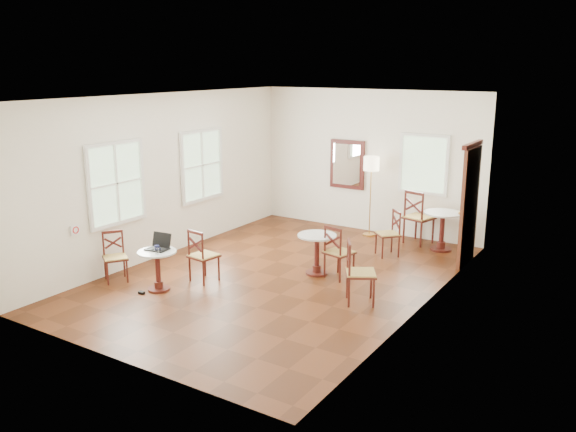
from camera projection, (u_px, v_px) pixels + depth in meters
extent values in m
plane|color=#50230D|center=(279.00, 277.00, 10.13)|extent=(7.00, 7.00, 0.00)
cube|color=white|center=(369.00, 162.00, 12.62)|extent=(5.00, 0.02, 3.00)
cube|color=white|center=(111.00, 243.00, 6.90)|extent=(5.00, 0.02, 3.00)
cube|color=white|center=(165.00, 175.00, 11.06)|extent=(0.02, 7.00, 3.00)
cube|color=white|center=(426.00, 210.00, 8.46)|extent=(0.02, 7.00, 3.00)
cube|color=white|center=(278.00, 97.00, 9.39)|extent=(5.00, 7.00, 0.02)
cube|color=#572A19|center=(469.00, 207.00, 10.55)|extent=(0.06, 0.90, 2.10)
cube|color=#4A1912|center=(473.00, 145.00, 10.29)|extent=(0.08, 1.02, 0.08)
sphere|color=#BF8C3F|center=(460.00, 213.00, 10.33)|extent=(0.07, 0.07, 0.07)
cube|color=#4A1713|center=(347.00, 164.00, 12.87)|extent=(0.80, 0.05, 1.05)
cube|color=white|center=(346.00, 165.00, 12.85)|extent=(0.64, 0.02, 0.88)
cube|color=white|center=(75.00, 230.00, 9.46)|extent=(0.02, 0.16, 0.16)
torus|color=red|center=(76.00, 230.00, 9.46)|extent=(0.02, 0.12, 0.12)
cube|color=white|center=(116.00, 183.00, 10.05)|extent=(0.06, 1.22, 1.42)
cube|color=white|center=(202.00, 165.00, 11.85)|extent=(0.06, 1.22, 1.42)
cube|color=white|center=(424.00, 164.00, 11.96)|extent=(1.02, 0.06, 1.22)
cylinder|color=#4A1912|center=(159.00, 289.00, 9.54)|extent=(0.35, 0.35, 0.04)
cylinder|color=#4A1912|center=(159.00, 285.00, 9.52)|extent=(0.14, 0.14, 0.11)
cylinder|color=#4A1713|center=(158.00, 269.00, 9.46)|extent=(0.08, 0.08, 0.53)
cylinder|color=#4A1912|center=(157.00, 254.00, 9.40)|extent=(0.12, 0.12, 0.05)
cylinder|color=silver|center=(157.00, 252.00, 9.39)|extent=(0.61, 0.61, 0.03)
cylinder|color=#4A1912|center=(317.00, 273.00, 10.27)|extent=(0.38, 0.38, 0.04)
cylinder|color=#4A1912|center=(317.00, 268.00, 10.26)|extent=(0.15, 0.15, 0.11)
cylinder|color=#4A1713|center=(317.00, 253.00, 10.19)|extent=(0.09, 0.09, 0.57)
cylinder|color=#4A1912|center=(317.00, 238.00, 10.12)|extent=(0.13, 0.13, 0.06)
cylinder|color=silver|center=(317.00, 235.00, 10.11)|extent=(0.66, 0.66, 0.03)
cylinder|color=#4A1912|center=(441.00, 249.00, 11.59)|extent=(0.41, 0.41, 0.04)
cylinder|color=#4A1912|center=(441.00, 245.00, 11.57)|extent=(0.16, 0.16, 0.12)
cylinder|color=#4A1713|center=(442.00, 230.00, 11.49)|extent=(0.09, 0.09, 0.61)
cylinder|color=#4A1912|center=(443.00, 215.00, 11.42)|extent=(0.14, 0.14, 0.06)
cylinder|color=silver|center=(443.00, 213.00, 11.41)|extent=(0.71, 0.71, 0.03)
cylinder|color=#4A1912|center=(219.00, 268.00, 9.91)|extent=(0.03, 0.03, 0.42)
cylinder|color=#4A1912|center=(203.00, 274.00, 9.67)|extent=(0.03, 0.03, 0.42)
cylinder|color=#4A1912|center=(205.00, 264.00, 10.13)|extent=(0.03, 0.03, 0.42)
cylinder|color=#4A1912|center=(190.00, 269.00, 9.88)|extent=(0.03, 0.03, 0.42)
cube|color=#4A1912|center=(204.00, 256.00, 9.84)|extent=(0.47, 0.47, 0.03)
cube|color=#AC8945|center=(204.00, 255.00, 9.84)|extent=(0.44, 0.44, 0.04)
cylinder|color=#4A1912|center=(203.00, 247.00, 9.56)|extent=(0.03, 0.03, 0.47)
cylinder|color=#4A1912|center=(189.00, 243.00, 9.77)|extent=(0.03, 0.03, 0.47)
cube|color=#4A1912|center=(195.00, 232.00, 9.61)|extent=(0.36, 0.08, 0.05)
cube|color=#4A1713|center=(195.00, 245.00, 9.66)|extent=(0.30, 0.07, 0.21)
cube|color=#4A1713|center=(195.00, 245.00, 9.66)|extent=(0.30, 0.07, 0.21)
cylinder|color=#4A1912|center=(108.00, 274.00, 9.70)|extent=(0.03, 0.03, 0.39)
cylinder|color=#4A1912|center=(105.00, 268.00, 9.98)|extent=(0.03, 0.03, 0.39)
cylinder|color=#4A1912|center=(127.00, 271.00, 9.82)|extent=(0.03, 0.03, 0.39)
cylinder|color=#4A1912|center=(124.00, 266.00, 10.10)|extent=(0.03, 0.03, 0.39)
cube|color=#4A1912|center=(115.00, 258.00, 9.85)|extent=(0.53, 0.53, 0.03)
cube|color=#AC8945|center=(115.00, 257.00, 9.85)|extent=(0.50, 0.50, 0.03)
cylinder|color=#4A1912|center=(103.00, 244.00, 9.88)|extent=(0.03, 0.03, 0.43)
cylinder|color=#4A1912|center=(123.00, 242.00, 10.00)|extent=(0.03, 0.03, 0.43)
cube|color=#4A1912|center=(112.00, 232.00, 9.89)|extent=(0.21, 0.29, 0.04)
cube|color=#4A1713|center=(113.00, 243.00, 9.94)|extent=(0.18, 0.24, 0.19)
cube|color=#4A1713|center=(113.00, 243.00, 9.94)|extent=(0.18, 0.24, 0.19)
cylinder|color=#4A1912|center=(354.00, 265.00, 10.04)|extent=(0.03, 0.03, 0.43)
cylinder|color=#4A1912|center=(340.00, 270.00, 9.81)|extent=(0.03, 0.03, 0.43)
cylinder|color=#4A1912|center=(338.00, 261.00, 10.28)|extent=(0.03, 0.03, 0.43)
cylinder|color=#4A1912|center=(325.00, 265.00, 10.05)|extent=(0.03, 0.03, 0.43)
cube|color=#4A1912|center=(339.00, 253.00, 9.99)|extent=(0.51, 0.51, 0.03)
cube|color=#AC8945|center=(339.00, 252.00, 9.99)|extent=(0.49, 0.49, 0.04)
cylinder|color=#4A1912|center=(341.00, 244.00, 9.70)|extent=(0.03, 0.03, 0.48)
cylinder|color=#4A1912|center=(325.00, 239.00, 9.94)|extent=(0.03, 0.03, 0.48)
cube|color=#4A1912|center=(333.00, 229.00, 9.77)|extent=(0.36, 0.12, 0.05)
cube|color=#4A1713|center=(333.00, 241.00, 9.82)|extent=(0.31, 0.10, 0.21)
cube|color=#4A1713|center=(333.00, 241.00, 9.82)|extent=(0.31, 0.10, 0.21)
cylinder|color=#4A1912|center=(374.00, 293.00, 8.80)|extent=(0.04, 0.04, 0.45)
cylinder|color=#4A1912|center=(349.00, 293.00, 8.81)|extent=(0.04, 0.04, 0.45)
cylinder|color=#4A1912|center=(371.00, 284.00, 9.15)|extent=(0.04, 0.04, 0.45)
cylinder|color=#4A1912|center=(347.00, 284.00, 9.16)|extent=(0.04, 0.04, 0.45)
cube|color=#4A1912|center=(361.00, 274.00, 8.92)|extent=(0.61, 0.61, 0.03)
cube|color=#AC8945|center=(361.00, 273.00, 8.92)|extent=(0.58, 0.58, 0.04)
cylinder|color=#4A1912|center=(350.00, 262.00, 8.69)|extent=(0.04, 0.04, 0.51)
cylinder|color=#4A1912|center=(348.00, 254.00, 9.04)|extent=(0.04, 0.04, 0.51)
cube|color=#4A1912|center=(349.00, 243.00, 8.81)|extent=(0.23, 0.35, 0.05)
cube|color=#4A1713|center=(349.00, 257.00, 8.86)|extent=(0.19, 0.29, 0.22)
cube|color=#4A1713|center=(349.00, 257.00, 8.86)|extent=(0.19, 0.29, 0.22)
cylinder|color=#4A1912|center=(433.00, 231.00, 11.97)|extent=(0.04, 0.04, 0.51)
cylinder|color=#4A1912|center=(421.00, 235.00, 11.70)|extent=(0.04, 0.04, 0.51)
cylinder|color=#4A1912|center=(416.00, 227.00, 12.26)|extent=(0.04, 0.04, 0.51)
cylinder|color=#4A1912|center=(404.00, 231.00, 11.99)|extent=(0.04, 0.04, 0.51)
cube|color=#4A1912|center=(419.00, 218.00, 11.92)|extent=(0.61, 0.61, 0.03)
cube|color=#AC8945|center=(419.00, 217.00, 11.91)|extent=(0.59, 0.59, 0.05)
cylinder|color=#4A1912|center=(422.00, 208.00, 11.57)|extent=(0.04, 0.04, 0.57)
cylinder|color=#4A1912|center=(405.00, 204.00, 11.86)|extent=(0.04, 0.04, 0.57)
cube|color=#4A1912|center=(414.00, 193.00, 11.65)|extent=(0.43, 0.15, 0.06)
cube|color=#4A1713|center=(414.00, 205.00, 11.71)|extent=(0.36, 0.12, 0.25)
cube|color=#4A1713|center=(414.00, 205.00, 11.71)|extent=(0.36, 0.12, 0.25)
cylinder|color=#4A1912|center=(376.00, 243.00, 11.33)|extent=(0.03, 0.03, 0.40)
cylinder|color=#4A1912|center=(392.00, 242.00, 11.41)|extent=(0.03, 0.03, 0.40)
cylinder|color=#4A1912|center=(383.00, 248.00, 11.03)|extent=(0.03, 0.03, 0.40)
cylinder|color=#4A1912|center=(399.00, 247.00, 11.10)|extent=(0.03, 0.03, 0.40)
cube|color=#4A1912|center=(388.00, 234.00, 11.17)|extent=(0.56, 0.56, 0.03)
cube|color=#AC8945|center=(388.00, 234.00, 11.16)|extent=(0.53, 0.53, 0.04)
cylinder|color=#4A1912|center=(393.00, 220.00, 11.30)|extent=(0.03, 0.03, 0.45)
cylinder|color=#4A1912|center=(400.00, 225.00, 11.00)|extent=(0.03, 0.03, 0.45)
cube|color=#4A1912|center=(397.00, 212.00, 11.10)|extent=(0.27, 0.26, 0.04)
cube|color=#4A1713|center=(396.00, 222.00, 11.15)|extent=(0.23, 0.22, 0.20)
cube|color=#4A1713|center=(396.00, 222.00, 11.15)|extent=(0.23, 0.22, 0.20)
cylinder|color=#BF8C3F|center=(369.00, 234.00, 12.59)|extent=(0.27, 0.27, 0.03)
cylinder|color=#BF8C3F|center=(370.00, 200.00, 12.41)|extent=(0.02, 0.02, 1.52)
cylinder|color=beige|center=(371.00, 164.00, 12.22)|extent=(0.32, 0.32, 0.29)
cube|color=black|center=(157.00, 249.00, 9.45)|extent=(0.37, 0.28, 0.02)
cube|color=black|center=(157.00, 248.00, 9.45)|extent=(0.30, 0.17, 0.00)
cube|color=black|center=(162.00, 240.00, 9.53)|extent=(0.35, 0.11, 0.23)
cube|color=silver|center=(162.00, 240.00, 9.53)|extent=(0.31, 0.09, 0.19)
ellipsoid|color=black|center=(152.00, 250.00, 9.39)|extent=(0.09, 0.05, 0.03)
cylinder|color=#101138|center=(157.00, 248.00, 9.38)|extent=(0.08, 0.08, 0.09)
torus|color=#101138|center=(159.00, 249.00, 9.36)|extent=(0.06, 0.01, 0.06)
cylinder|color=white|center=(157.00, 251.00, 9.23)|extent=(0.06, 0.06, 0.10)
cube|color=black|center=(142.00, 293.00, 9.38)|extent=(0.10, 0.06, 0.04)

